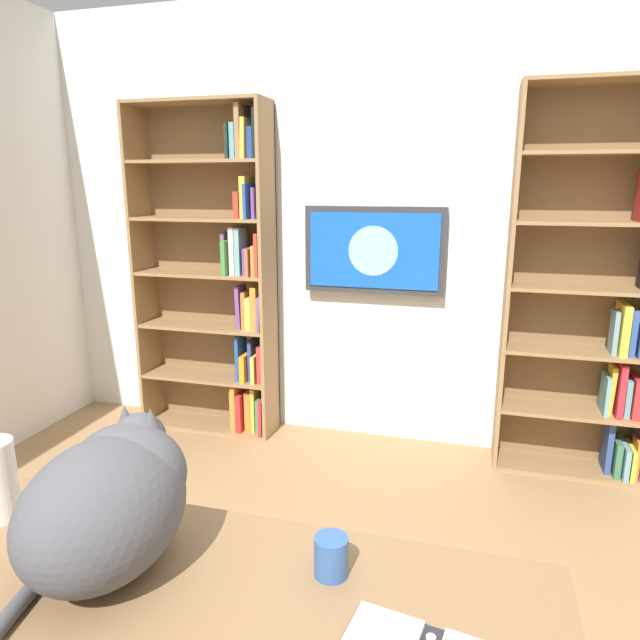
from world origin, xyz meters
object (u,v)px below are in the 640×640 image
object	(u,v)px
bookshelf_right	(221,278)
cat	(112,497)
coffee_mug	(331,556)
bookshelf_left	(606,297)
wall_mounted_tv	(374,250)

from	to	relation	value
bookshelf_right	cat	distance (m)	2.42
coffee_mug	bookshelf_left	bearing A→B (deg)	-113.97
bookshelf_left	bookshelf_right	world-z (taller)	bookshelf_left
bookshelf_right	cat	xyz separation A→B (m)	(-0.79, 2.28, -0.11)
bookshelf_left	coffee_mug	bearing A→B (deg)	66.03
cat	coffee_mug	distance (m)	0.53
bookshelf_left	cat	bearing A→B (deg)	57.11
bookshelf_right	cat	world-z (taller)	bookshelf_right
bookshelf_left	wall_mounted_tv	size ratio (longest dim) A/B	2.50
bookshelf_left	bookshelf_right	xyz separation A→B (m)	(2.26, -0.00, 0.00)
bookshelf_left	cat	size ratio (longest dim) A/B	3.76
bookshelf_right	coffee_mug	xyz separation A→B (m)	(-1.29, 2.19, -0.24)
bookshelf_right	bookshelf_left	bearing A→B (deg)	179.98
bookshelf_right	wall_mounted_tv	xyz separation A→B (m)	(-0.98, -0.08, 0.20)
bookshelf_right	wall_mounted_tv	bearing A→B (deg)	-175.14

